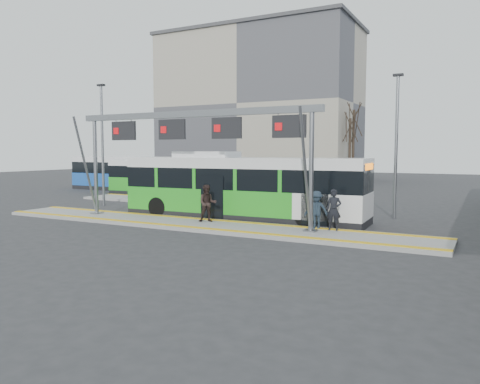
% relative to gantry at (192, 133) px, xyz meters
% --- Properties ---
extents(ground, '(120.00, 120.00, 0.00)m').
position_rel_gantry_xyz_m(ground, '(0.35, -0.25, -4.30)').
color(ground, '#2D2D30').
rests_on(ground, ground).
extents(platform_main, '(22.00, 3.00, 0.15)m').
position_rel_gantry_xyz_m(platform_main, '(0.35, -0.25, -4.22)').
color(platform_main, gray).
rests_on(platform_main, ground).
extents(platform_second, '(20.00, 3.00, 0.15)m').
position_rel_gantry_xyz_m(platform_second, '(-3.65, 7.75, -4.22)').
color(platform_second, gray).
rests_on(platform_second, ground).
extents(tactile_main, '(22.00, 2.65, 0.02)m').
position_rel_gantry_xyz_m(tactile_main, '(0.35, -0.25, -4.14)').
color(tactile_main, yellow).
rests_on(tactile_main, platform_main).
extents(tactile_second, '(20.00, 0.35, 0.02)m').
position_rel_gantry_xyz_m(tactile_second, '(-3.65, 8.90, -4.14)').
color(tactile_second, yellow).
rests_on(tactile_second, platform_second).
extents(gantry, '(13.00, 1.68, 5.20)m').
position_rel_gantry_xyz_m(gantry, '(0.00, 0.00, 0.00)').
color(gantry, slate).
rests_on(gantry, platform_main).
extents(apartment_block, '(24.50, 12.50, 18.40)m').
position_rel_gantry_xyz_m(apartment_block, '(-13.65, 35.75, 4.91)').
color(apartment_block, '#A19986').
rests_on(apartment_block, ground).
extents(hero_bus, '(12.66, 3.12, 3.46)m').
position_rel_gantry_xyz_m(hero_bus, '(1.23, 2.73, -2.72)').
color(hero_bus, black).
rests_on(hero_bus, ground).
extents(bg_bus_green, '(11.19, 2.81, 2.78)m').
position_rel_gantry_xyz_m(bg_bus_green, '(-9.30, 11.43, -2.93)').
color(bg_bus_green, black).
rests_on(bg_bus_green, ground).
extents(bg_bus_blue, '(11.54, 2.89, 2.99)m').
position_rel_gantry_xyz_m(bg_bus_blue, '(-15.96, 13.68, -2.82)').
color(bg_bus_blue, black).
rests_on(bg_bus_blue, ground).
extents(passenger_a, '(0.68, 0.49, 1.74)m').
position_rel_gantry_xyz_m(passenger_a, '(6.61, 0.77, -3.28)').
color(passenger_a, black).
rests_on(passenger_a, platform_main).
extents(passenger_b, '(1.08, 1.01, 1.76)m').
position_rel_gantry_xyz_m(passenger_b, '(0.69, 0.26, -3.27)').
color(passenger_b, '#2C201D').
rests_on(passenger_b, platform_main).
extents(passenger_c, '(1.09, 0.67, 1.62)m').
position_rel_gantry_xyz_m(passenger_c, '(5.84, 0.80, -3.34)').
color(passenger_c, '#1F2C38').
rests_on(passenger_c, platform_main).
extents(tree_left, '(1.40, 1.40, 8.93)m').
position_rel_gantry_xyz_m(tree_left, '(-0.59, 31.89, 2.47)').
color(tree_left, '#382B21').
rests_on(tree_left, ground).
extents(tree_mid, '(1.40, 1.40, 7.89)m').
position_rel_gantry_xyz_m(tree_mid, '(-0.83, 31.40, 1.68)').
color(tree_mid, '#382B21').
rests_on(tree_mid, ground).
extents(tree_far, '(1.40, 1.40, 7.25)m').
position_rel_gantry_xyz_m(tree_far, '(-24.36, 32.39, 1.20)').
color(tree_far, '#382B21').
rests_on(tree_far, ground).
extents(lamp_west, '(0.50, 0.25, 7.66)m').
position_rel_gantry_xyz_m(lamp_west, '(-9.41, 3.93, -0.23)').
color(lamp_west, slate).
rests_on(lamp_west, ground).
extents(lamp_east, '(0.50, 0.25, 7.35)m').
position_rel_gantry_xyz_m(lamp_east, '(8.09, 6.53, -0.39)').
color(lamp_east, slate).
rests_on(lamp_east, ground).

